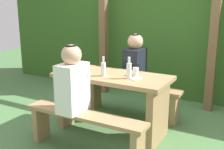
{
  "coord_description": "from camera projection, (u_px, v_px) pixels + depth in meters",
  "views": [
    {
      "loc": [
        1.63,
        -2.91,
        1.6
      ],
      "look_at": [
        0.0,
        0.0,
        0.74
      ],
      "focal_mm": 45.98,
      "sensor_mm": 36.0,
      "label": 1
    }
  ],
  "objects": [
    {
      "name": "bench_near",
      "position": [
        85.0,
        125.0,
        3.04
      ],
      "size": [
        1.4,
        0.24,
        0.45
      ],
      "color": "#9E7A51",
      "rests_on": "ground_plane"
    },
    {
      "name": "drinking_glass",
      "position": [
        136.0,
        72.0,
        3.38
      ],
      "size": [
        0.07,
        0.07,
        0.1
      ],
      "primitive_type": "cylinder",
      "color": "silver",
      "rests_on": "picnic_table"
    },
    {
      "name": "person_black_coat",
      "position": [
        135.0,
        62.0,
        3.93
      ],
      "size": [
        0.25,
        0.35,
        0.72
      ],
      "color": "black",
      "rests_on": "bench_far"
    },
    {
      "name": "pergola_post_left",
      "position": [
        104.0,
        36.0,
        4.94
      ],
      "size": [
        0.12,
        0.12,
        2.0
      ],
      "primitive_type": "cube",
      "color": "brown",
      "rests_on": "ground_plane"
    },
    {
      "name": "bottle_right",
      "position": [
        103.0,
        69.0,
        3.36
      ],
      "size": [
        0.06,
        0.06,
        0.23
      ],
      "color": "silver",
      "rests_on": "picnic_table"
    },
    {
      "name": "bottle_left",
      "position": [
        129.0,
        70.0,
        3.25
      ],
      "size": [
        0.06,
        0.06,
        0.25
      ],
      "color": "silver",
      "rests_on": "picnic_table"
    },
    {
      "name": "hedge_backdrop",
      "position": [
        165.0,
        38.0,
        5.02
      ],
      "size": [
        6.4,
        0.68,
        1.91
      ],
      "primitive_type": "cube",
      "color": "#315A1F",
      "rests_on": "ground_plane"
    },
    {
      "name": "cell_phone",
      "position": [
        136.0,
        79.0,
        3.25
      ],
      "size": [
        0.1,
        0.15,
        0.01
      ],
      "primitive_type": "cube",
      "rotation": [
        0.0,
        0.0,
        -0.27
      ],
      "color": "silver",
      "rests_on": "picnic_table"
    },
    {
      "name": "pergola_post_right",
      "position": [
        213.0,
        44.0,
        4.08
      ],
      "size": [
        0.12,
        0.12,
        2.0
      ],
      "primitive_type": "cube",
      "color": "brown",
      "rests_on": "ground_plane"
    },
    {
      "name": "person_white_shirt",
      "position": [
        73.0,
        81.0,
        3.0
      ],
      "size": [
        0.25,
        0.35,
        0.72
      ],
      "color": "white",
      "rests_on": "bench_near"
    },
    {
      "name": "bench_far",
      "position": [
        133.0,
        94.0,
        4.06
      ],
      "size": [
        1.4,
        0.24,
        0.45
      ],
      "color": "#9E7A51",
      "rests_on": "ground_plane"
    },
    {
      "name": "picnic_table",
      "position": [
        112.0,
        93.0,
        3.51
      ],
      "size": [
        1.4,
        0.64,
        0.74
      ],
      "color": "#9E7A51",
      "rests_on": "ground_plane"
    },
    {
      "name": "ground_plane",
      "position": [
        112.0,
        131.0,
        3.63
      ],
      "size": [
        12.0,
        12.0,
        0.0
      ],
      "primitive_type": "plane",
      "color": "#4A7342"
    }
  ]
}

